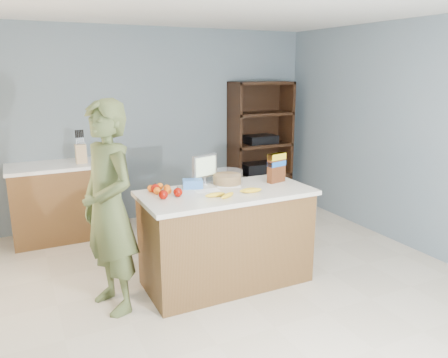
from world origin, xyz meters
name	(u,v)px	position (x,y,z in m)	size (l,w,h in m)	color
floor	(241,296)	(0.00, 0.00, 0.00)	(4.50, 5.00, 0.02)	beige
walls	(243,110)	(0.00, 0.00, 1.65)	(4.52, 5.02, 2.51)	slate
counter_peninsula	(226,241)	(0.00, 0.30, 0.42)	(1.56, 0.76, 0.90)	brown
back_cabinet	(65,200)	(-1.20, 2.20, 0.45)	(1.24, 0.62, 0.90)	brown
shelving_unit	(259,147)	(1.55, 2.35, 0.86)	(0.90, 0.40, 1.80)	black
person	(109,208)	(-1.05, 0.33, 0.88)	(0.64, 0.42, 1.76)	#4A542C
knife_block	(81,153)	(-0.99, 2.14, 1.02)	(0.12, 0.10, 0.31)	tan
envelopes	(218,188)	(-0.03, 0.41, 0.90)	(0.48, 0.20, 0.00)	white
bananas	(236,193)	(0.02, 0.15, 0.92)	(0.55, 0.15, 0.04)	yellow
apples	(165,192)	(-0.55, 0.38, 0.94)	(0.22, 0.30, 0.08)	#8E0A02
oranges	(161,189)	(-0.55, 0.52, 0.93)	(0.20, 0.23, 0.06)	#F45F0F
blue_carton	(193,184)	(-0.23, 0.53, 0.94)	(0.18, 0.12, 0.08)	blue
salad_bowl	(227,178)	(0.12, 0.53, 0.96)	(0.30, 0.30, 0.13)	#267219
tv	(205,167)	(-0.07, 0.63, 1.06)	(0.28, 0.12, 0.28)	silver
cereal_box	(276,165)	(0.58, 0.37, 1.07)	(0.20, 0.11, 0.29)	#592B14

